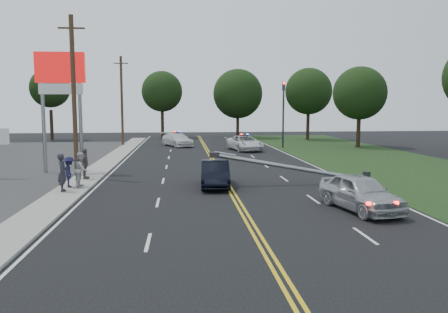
{
  "coord_description": "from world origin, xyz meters",
  "views": [
    {
      "loc": [
        -2.56,
        -16.09,
        4.44
      ],
      "look_at": [
        -0.25,
        7.68,
        1.7
      ],
      "focal_mm": 35.0,
      "sensor_mm": 36.0,
      "label": 1
    }
  ],
  "objects": [
    {
      "name": "bystander_a",
      "position": [
        -8.64,
        6.6,
        1.09
      ],
      "size": [
        0.6,
        0.79,
        1.95
      ],
      "primitive_type": "imported",
      "rotation": [
        0.0,
        0.0,
        1.77
      ],
      "color": "#26272E",
      "rests_on": "sidewalk"
    },
    {
      "name": "fallen_streetlight",
      "position": [
        4.19,
        8.0,
        0.92
      ],
      "size": [
        9.36,
        0.44,
        1.91
      ],
      "color": "#2D2D30",
      "rests_on": "ground"
    },
    {
      "name": "crashed_sedan",
      "position": [
        -0.73,
        7.83,
        0.72
      ],
      "size": [
        1.77,
        4.44,
        1.43
      ],
      "primitive_type": "imported",
      "rotation": [
        0.0,
        0.0,
        -0.06
      ],
      "color": "black",
      "rests_on": "ground"
    },
    {
      "name": "pylon_sign",
      "position": [
        -10.5,
        14.0,
        6.0
      ],
      "size": [
        3.2,
        0.35,
        8.0
      ],
      "color": "gray",
      "rests_on": "ground"
    },
    {
      "name": "waiting_sedan",
      "position": [
        5.03,
        1.65,
        0.78
      ],
      "size": [
        2.68,
        4.84,
        1.56
      ],
      "primitive_type": "imported",
      "rotation": [
        0.0,
        0.0,
        0.19
      ],
      "color": "#AAADB2",
      "rests_on": "ground"
    },
    {
      "name": "tree_9",
      "position": [
        16.83,
        30.29,
        5.87
      ],
      "size": [
        5.79,
        5.79,
        8.78
      ],
      "color": "black",
      "rests_on": "ground"
    },
    {
      "name": "tree_7",
      "position": [
        5.46,
        46.19,
        6.23
      ],
      "size": [
        7.03,
        7.03,
        9.75
      ],
      "color": "black",
      "rests_on": "ground"
    },
    {
      "name": "grass_verge",
      "position": [
        13.5,
        10.0,
        0.01
      ],
      "size": [
        12.0,
        80.0,
        0.01
      ],
      "primitive_type": "cube",
      "color": "black",
      "rests_on": "ground"
    },
    {
      "name": "tree_8",
      "position": [
        14.41,
        41.46,
        6.45
      ],
      "size": [
        6.21,
        6.21,
        9.57
      ],
      "color": "black",
      "rests_on": "ground"
    },
    {
      "name": "utility_pole_mid",
      "position": [
        -9.2,
        12.0,
        5.08
      ],
      "size": [
        1.6,
        0.28,
        10.0
      ],
      "color": "#382619",
      "rests_on": "ground"
    },
    {
      "name": "emergency_b",
      "position": [
        -3.07,
        33.04,
        0.75
      ],
      "size": [
        4.1,
        5.59,
        1.5
      ],
      "primitive_type": "imported",
      "rotation": [
        0.0,
        0.0,
        0.44
      ],
      "color": "silver",
      "rests_on": "ground"
    },
    {
      "name": "bystander_c",
      "position": [
        -8.59,
        7.78,
        0.95
      ],
      "size": [
        0.84,
        1.18,
        1.66
      ],
      "primitive_type": "imported",
      "rotation": [
        0.0,
        0.0,
        1.8
      ],
      "color": "#1A183E",
      "rests_on": "sidewalk"
    },
    {
      "name": "tree_6",
      "position": [
        -5.28,
        46.79,
        6.54
      ],
      "size": [
        5.75,
        5.75,
        9.43
      ],
      "color": "black",
      "rests_on": "ground"
    },
    {
      "name": "bystander_b",
      "position": [
        -8.01,
        7.97,
        1.05
      ],
      "size": [
        0.74,
        0.93,
        1.87
      ],
      "primitive_type": "imported",
      "rotation": [
        0.0,
        0.0,
        1.61
      ],
      "color": "#B0B0B5",
      "rests_on": "sidewalk"
    },
    {
      "name": "traffic_signal",
      "position": [
        8.3,
        30.0,
        4.21
      ],
      "size": [
        0.28,
        0.41,
        7.05
      ],
      "color": "#2D2D30",
      "rests_on": "ground"
    },
    {
      "name": "centerline_yellow",
      "position": [
        0.0,
        10.0,
        0.01
      ],
      "size": [
        0.36,
        80.0,
        0.0
      ],
      "primitive_type": "cube",
      "color": "gold",
      "rests_on": "ground"
    },
    {
      "name": "ground",
      "position": [
        0.0,
        0.0,
        0.0
      ],
      "size": [
        120.0,
        120.0,
        0.0
      ],
      "primitive_type": "plane",
      "color": "black",
      "rests_on": "ground"
    },
    {
      "name": "emergency_a",
      "position": [
        3.78,
        27.61,
        0.75
      ],
      "size": [
        3.66,
        5.85,
        1.51
      ],
      "primitive_type": "imported",
      "rotation": [
        0.0,
        0.0,
        0.23
      ],
      "color": "silver",
      "rests_on": "ground"
    },
    {
      "name": "tree_5",
      "position": [
        -19.84,
        44.14,
        6.84
      ],
      "size": [
        5.17,
        5.17,
        9.46
      ],
      "color": "black",
      "rests_on": "ground"
    },
    {
      "name": "bystander_d",
      "position": [
        -8.35,
        10.46,
        1.05
      ],
      "size": [
        0.47,
        1.1,
        1.86
      ],
      "primitive_type": "imported",
      "rotation": [
        0.0,
        0.0,
        1.56
      ],
      "color": "#63514F",
      "rests_on": "sidewalk"
    },
    {
      "name": "utility_pole_far",
      "position": [
        -9.2,
        34.0,
        5.08
      ],
      "size": [
        1.6,
        0.28,
        10.0
      ],
      "color": "#382619",
      "rests_on": "ground"
    },
    {
      "name": "sidewalk",
      "position": [
        -8.4,
        10.0,
        0.06
      ],
      "size": [
        1.8,
        70.0,
        0.12
      ],
      "primitive_type": "cube",
      "color": "gray",
      "rests_on": "ground"
    }
  ]
}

